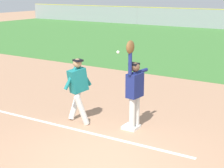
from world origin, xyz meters
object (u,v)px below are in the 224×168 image
Objects in this scene: runner at (78,86)px; parked_car_red at (201,18)px; fielder at (134,87)px; baseball at (118,52)px; first_base at (131,127)px.

parked_car_red is (-6.64, 28.24, -0.32)m from runner.
runner is at bearing 17.27° from fielder.
parked_car_red is (-7.77, 28.09, -1.30)m from baseball.
fielder reaches higher than first_base.
first_base is at bearing -67.55° from parked_car_red.
baseball is at bearing 33.65° from fielder.
fielder is 0.50× the size of parked_car_red.
parked_car_red reaches higher than first_base.
fielder is at bearing -8.27° from first_base.
first_base is 29.02m from parked_car_red.
runner is at bearing -70.40° from parked_car_red.
fielder is at bearing -67.40° from parked_car_red.
first_base is 1.96m from baseball.
fielder is 1.53m from runner.
fielder is at bearing 32.20° from runner.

